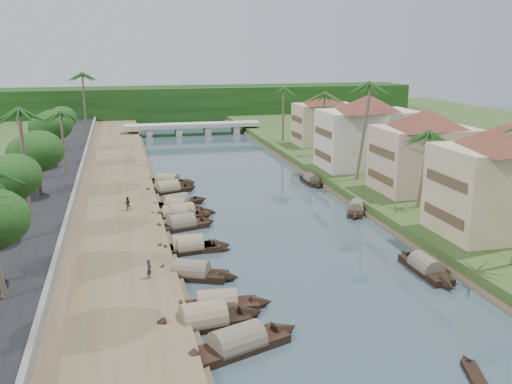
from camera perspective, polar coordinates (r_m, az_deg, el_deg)
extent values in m
plane|color=#364952|center=(51.03, 4.14, -6.15)|extent=(220.00, 220.00, 0.00)
cube|color=brown|center=(67.79, -14.14, -1.00)|extent=(10.00, 180.00, 0.80)
cube|color=#2E491D|center=(75.64, 13.36, 0.79)|extent=(16.00, 180.00, 1.20)
cube|color=black|center=(68.41, -21.28, -1.16)|extent=(8.00, 180.00, 1.40)
cube|color=slate|center=(67.77, -17.74, -0.43)|extent=(0.40, 180.00, 1.10)
cube|color=black|center=(141.93, -7.57, 8.64)|extent=(120.00, 4.00, 8.00)
cube|color=black|center=(146.89, -7.79, 8.83)|extent=(120.00, 4.00, 8.00)
cube|color=black|center=(151.84, -7.98, 9.00)|extent=(120.00, 4.00, 8.00)
cube|color=#ACACA1|center=(119.46, -6.35, 6.65)|extent=(28.00, 4.00, 0.80)
cube|color=#ACACA1|center=(118.84, -10.67, 5.92)|extent=(1.20, 3.50, 1.80)
cube|color=#ACACA1|center=(119.28, -7.78, 6.07)|extent=(1.20, 3.50, 1.80)
cube|color=#ACACA1|center=(120.02, -4.91, 6.20)|extent=(1.20, 3.50, 1.80)
cube|color=#ACACA1|center=(121.05, -2.09, 6.31)|extent=(1.20, 3.50, 1.80)
cube|color=beige|center=(56.44, 23.61, 0.19)|extent=(12.00, 8.00, 8.00)
pyramid|color=brown|center=(55.52, 24.13, 5.30)|extent=(14.85, 14.85, 2.20)
cube|color=brown|center=(53.57, 18.20, -2.25)|extent=(0.10, 6.40, 0.90)
cube|color=brown|center=(52.78, 18.47, 1.08)|extent=(0.10, 6.40, 0.90)
cube|color=#CC9A90|center=(70.06, 16.48, 3.16)|extent=(11.00, 8.00, 7.50)
pyramid|color=brown|center=(69.33, 16.76, 7.09)|extent=(14.11, 14.11, 2.20)
cube|color=brown|center=(67.87, 12.30, 1.46)|extent=(0.10, 6.40, 0.90)
cube|color=brown|center=(67.28, 12.43, 3.95)|extent=(0.10, 6.40, 0.90)
cube|color=beige|center=(81.83, 11.04, 5.21)|extent=(13.00, 8.00, 8.00)
pyramid|color=brown|center=(81.19, 11.21, 8.76)|extent=(15.59, 15.59, 2.20)
cube|color=brown|center=(79.70, 6.67, 3.67)|extent=(0.10, 6.40, 0.90)
cube|color=brown|center=(79.17, 6.74, 5.95)|extent=(0.10, 6.40, 0.90)
cube|color=beige|center=(100.58, 6.85, 6.75)|extent=(10.00, 7.00, 7.00)
pyramid|color=brown|center=(100.08, 6.93, 9.36)|extent=(12.62, 12.62, 2.20)
cube|color=brown|center=(99.20, 4.07, 5.69)|extent=(0.10, 5.60, 0.90)
cube|color=brown|center=(98.82, 4.10, 7.30)|extent=(0.10, 5.60, 0.90)
cube|color=black|center=(35.65, -1.89, -15.33)|extent=(6.91, 4.25, 0.70)
cone|color=black|center=(37.44, 3.01, -13.65)|extent=(2.42, 2.40, 2.06)
cone|color=black|center=(34.07, -7.35, -16.81)|extent=(2.42, 2.40, 2.06)
cylinder|color=#756858|center=(35.46, -1.89, -14.80)|extent=(5.48, 3.78, 2.14)
cube|color=black|center=(38.53, -5.27, -12.97)|extent=(6.28, 2.91, 0.70)
cone|color=black|center=(39.40, -0.44, -12.12)|extent=(2.00, 2.15, 2.14)
cone|color=black|center=(37.86, -10.32, -13.55)|extent=(2.00, 2.15, 2.14)
cylinder|color=#987C61|center=(38.36, -5.28, -12.47)|extent=(4.88, 2.82, 2.25)
cube|color=black|center=(40.58, -3.93, -11.46)|extent=(5.88, 2.14, 0.70)
cone|color=black|center=(40.97, 0.62, -11.04)|extent=(1.75, 1.72, 1.81)
cone|color=black|center=(40.38, -8.56, -11.61)|extent=(1.75, 1.72, 1.81)
cylinder|color=#987C61|center=(40.42, -3.94, -10.97)|extent=(4.52, 2.13, 1.88)
cube|color=black|center=(45.97, -6.44, -8.31)|extent=(5.89, 3.95, 0.70)
cone|color=black|center=(45.17, -2.58, -8.55)|extent=(2.15, 2.14, 1.80)
cone|color=black|center=(46.91, -10.14, -7.88)|extent=(2.15, 2.14, 1.80)
cylinder|color=#756858|center=(45.82, -6.45, -7.88)|extent=(4.71, 3.47, 1.88)
cube|color=black|center=(51.69, -6.80, -5.71)|extent=(5.70, 2.00, 0.70)
cone|color=black|center=(52.05, -3.34, -5.39)|extent=(1.67, 1.75, 1.91)
cone|color=black|center=(51.48, -10.31, -5.84)|extent=(1.67, 1.75, 1.91)
cylinder|color=#987C61|center=(51.57, -6.81, -5.31)|extent=(4.36, 2.06, 2.00)
cube|color=black|center=(51.50, -6.76, -5.78)|extent=(5.03, 2.53, 0.70)
cone|color=black|center=(52.17, -3.91, -5.35)|extent=(1.65, 1.86, 1.82)
cone|color=black|center=(50.91, -9.68, -6.04)|extent=(1.65, 1.86, 1.82)
cylinder|color=#987C61|center=(51.37, -6.77, -5.39)|extent=(3.92, 2.44, 1.93)
cube|color=black|center=(57.90, -7.47, -3.51)|extent=(5.71, 3.32, 0.70)
cone|color=black|center=(58.98, -4.77, -3.02)|extent=(1.99, 2.10, 1.91)
cone|color=black|center=(56.90, -10.27, -3.86)|extent=(1.99, 2.10, 1.91)
cylinder|color=#756858|center=(57.78, -7.48, -3.15)|extent=(4.51, 3.05, 2.01)
cube|color=black|center=(61.32, -8.01, -2.51)|extent=(5.83, 2.38, 0.70)
cone|color=black|center=(61.32, -5.07, -2.34)|extent=(1.79, 1.77, 1.79)
cone|color=black|center=(61.43, -10.96, -2.53)|extent=(1.79, 1.77, 1.79)
cylinder|color=#987C61|center=(61.21, -8.02, -2.17)|extent=(4.51, 2.31, 1.86)
cube|color=black|center=(61.65, -7.47, -2.40)|extent=(5.70, 2.88, 0.70)
cone|color=black|center=(62.44, -4.80, -2.03)|extent=(1.88, 2.06, 2.00)
cone|color=black|center=(60.94, -10.21, -2.63)|extent=(1.88, 2.06, 2.00)
cylinder|color=#987C61|center=(61.54, -7.48, -2.06)|extent=(4.44, 2.75, 2.11)
cube|color=black|center=(66.17, -8.04, -1.25)|extent=(6.13, 3.63, 0.70)
cone|color=black|center=(67.53, -5.54, -0.78)|extent=(2.11, 2.05, 1.77)
cone|color=black|center=(64.89, -10.65, -1.60)|extent=(2.11, 2.05, 1.77)
cylinder|color=#756858|center=(66.07, -8.05, -0.94)|extent=(4.85, 3.23, 1.82)
cube|color=black|center=(64.67, -8.00, -1.62)|extent=(5.10, 3.41, 0.70)
cone|color=black|center=(63.88, -5.70, -1.67)|extent=(1.86, 1.88, 1.59)
cone|color=black|center=(65.53, -10.25, -1.43)|extent=(1.86, 1.88, 1.59)
cylinder|color=#987C61|center=(64.57, -8.01, -1.29)|extent=(4.07, 3.01, 1.66)
cube|color=black|center=(72.32, -8.85, 0.06)|extent=(6.13, 3.66, 0.70)
cone|color=black|center=(73.54, -6.53, 0.45)|extent=(2.15, 2.22, 1.97)
cone|color=black|center=(71.19, -11.24, -0.21)|extent=(2.15, 2.22, 1.97)
cylinder|color=#987C61|center=(72.23, -8.86, 0.36)|extent=(4.85, 3.32, 2.07)
cube|color=black|center=(77.11, -8.63, 0.97)|extent=(5.39, 3.16, 0.70)
cone|color=black|center=(76.38, -6.54, 0.97)|extent=(1.83, 1.73, 1.47)
cone|color=black|center=(77.89, -10.69, 1.07)|extent=(1.83, 1.73, 1.47)
cylinder|color=#756858|center=(77.02, -8.64, 1.24)|extent=(4.26, 2.79, 1.51)
cube|color=black|center=(76.42, -8.88, 0.84)|extent=(5.90, 4.22, 0.70)
cone|color=black|center=(75.28, -6.66, 0.77)|extent=(2.21, 2.22, 1.84)
cone|color=black|center=(77.64, -11.04, 1.01)|extent=(2.21, 2.22, 1.84)
cylinder|color=#987C61|center=(76.34, -8.89, 1.11)|extent=(4.74, 3.68, 1.92)
cube|color=black|center=(48.68, 16.57, -7.53)|extent=(1.75, 6.09, 0.70)
cone|color=black|center=(51.39, 14.69, -6.12)|extent=(1.56, 1.73, 1.75)
cone|color=black|center=(46.01, 18.69, -8.89)|extent=(1.56, 1.73, 1.75)
cylinder|color=#756858|center=(48.55, 16.60, -7.11)|extent=(1.82, 4.66, 1.80)
cube|color=black|center=(64.04, 10.00, -1.86)|extent=(3.65, 5.19, 0.70)
cone|color=black|center=(66.69, 10.13, -1.14)|extent=(1.92, 1.92, 1.59)
cone|color=black|center=(61.35, 9.86, -2.50)|extent=(1.92, 1.92, 1.59)
cylinder|color=#756858|center=(63.93, 10.01, -1.53)|extent=(3.18, 4.16, 1.65)
cube|color=black|center=(76.91, 5.55, 1.03)|extent=(1.54, 5.27, 0.70)
cone|color=black|center=(79.58, 4.85, 1.56)|extent=(1.36, 1.50, 1.52)
cone|color=black|center=(74.22, 6.29, 0.58)|extent=(1.36, 1.50, 1.52)
cylinder|color=#756858|center=(76.82, 5.55, 1.30)|extent=(1.59, 4.02, 1.56)
cube|color=black|center=(34.84, 21.38, -17.36)|extent=(1.99, 4.32, 0.35)
cone|color=black|center=(36.81, 20.23, -15.44)|extent=(1.06, 1.25, 0.78)
cube|color=black|center=(51.49, -4.94, -5.86)|extent=(3.25, 0.94, 0.35)
cone|color=black|center=(51.64, -2.93, -5.76)|extent=(0.85, 0.77, 0.71)
cone|color=black|center=(51.39, -6.95, -5.95)|extent=(0.85, 0.77, 0.71)
cube|color=black|center=(63.85, -6.05, -1.86)|extent=(3.45, 2.55, 0.35)
cone|color=black|center=(63.04, -4.37, -2.03)|extent=(1.15, 1.10, 0.72)
cone|color=black|center=(64.71, -7.69, -1.69)|extent=(1.15, 1.10, 0.72)
cylinder|color=brown|center=(62.57, 16.21, 2.13)|extent=(1.35, 0.36, 8.00)
sphere|color=#1F511B|center=(61.91, 16.46, 5.61)|extent=(3.20, 3.20, 3.20)
cylinder|color=brown|center=(73.79, 10.43, 5.96)|extent=(1.79, 0.36, 12.30)
sphere|color=#1F511B|center=(73.19, 10.65, 10.55)|extent=(3.20, 3.20, 3.20)
cylinder|color=brown|center=(90.07, 6.60, 6.74)|extent=(0.82, 0.36, 9.70)
sphere|color=#1F511B|center=(89.57, 6.68, 9.69)|extent=(3.20, 3.20, 3.20)
cylinder|color=brown|center=(60.67, -22.11, 2.73)|extent=(0.48, 0.36, 10.64)
sphere|color=#1F511B|center=(59.94, -22.56, 7.50)|extent=(3.20, 3.20, 3.20)
cylinder|color=brown|center=(78.12, -18.75, 4.56)|extent=(0.46, 0.36, 8.36)
sphere|color=#1F511B|center=(77.59, -18.99, 7.48)|extent=(3.20, 3.20, 3.20)
cylinder|color=brown|center=(103.44, 2.72, 7.73)|extent=(0.39, 0.36, 9.45)
sphere|color=#1F511B|center=(103.02, 2.75, 10.24)|extent=(3.20, 3.20, 3.20)
cylinder|color=brown|center=(105.45, -16.76, 8.08)|extent=(0.38, 0.36, 12.03)
sphere|color=#1F511B|center=(105.04, -16.99, 11.21)|extent=(3.20, 3.20, 3.20)
cylinder|color=#433226|center=(53.48, -22.99, -2.63)|extent=(0.60, 0.60, 3.83)
ellipsoid|color=black|center=(52.60, -23.38, 1.19)|extent=(4.68, 4.68, 3.85)
cylinder|color=#433226|center=(68.91, -20.93, 1.02)|extent=(0.60, 0.60, 3.42)
ellipsoid|color=black|center=(68.29, -21.17, 3.68)|extent=(5.47, 5.47, 4.50)
cylinder|color=#433226|center=(84.98, -19.62, 3.67)|extent=(0.60, 0.60, 3.89)
ellipsoid|color=black|center=(84.42, -19.83, 6.14)|extent=(5.18, 5.18, 4.26)
cylinder|color=#433226|center=(98.77, -18.82, 5.00)|extent=(0.60, 0.60, 3.44)
ellipsoid|color=black|center=(98.33, -18.97, 6.89)|extent=(4.49, 4.49, 3.69)
cylinder|color=#433226|center=(87.65, 12.96, 4.22)|extent=(0.60, 0.60, 3.61)
ellipsoid|color=black|center=(87.13, 13.08, 6.46)|extent=(4.99, 4.99, 4.11)
imported|color=#25242C|center=(44.20, -10.64, -7.56)|extent=(0.55, 0.64, 1.47)
imported|color=#2F2620|center=(62.45, -12.74, -1.14)|extent=(0.77, 0.63, 1.49)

